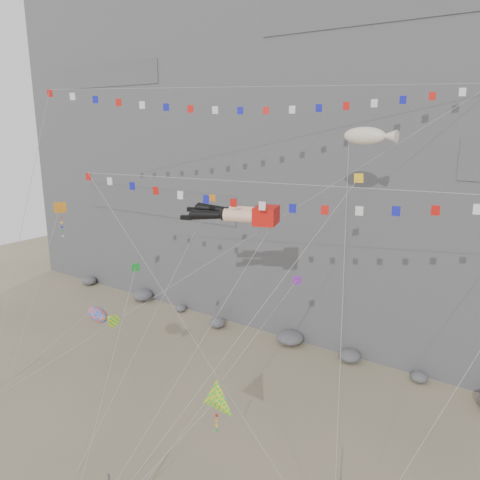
% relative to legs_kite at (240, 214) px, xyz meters
% --- Properties ---
extents(ground, '(120.00, 120.00, 0.00)m').
position_rel_legs_kite_xyz_m(ground, '(-1.86, -5.80, -14.63)').
color(ground, gray).
rests_on(ground, ground).
extents(cliff, '(80.00, 28.00, 50.00)m').
position_rel_legs_kite_xyz_m(cliff, '(-1.86, 26.20, 10.37)').
color(cliff, slate).
rests_on(cliff, ground).
extents(talus_boulders, '(60.00, 3.00, 1.20)m').
position_rel_legs_kite_xyz_m(talus_boulders, '(-1.86, 11.20, -14.03)').
color(talus_boulders, slate).
rests_on(talus_boulders, ground).
extents(legs_kite, '(6.81, 14.95, 20.14)m').
position_rel_legs_kite_xyz_m(legs_kite, '(0.00, 0.00, 0.00)').
color(legs_kite, red).
rests_on(legs_kite, ground).
extents(flag_banner_upper, '(29.70, 21.86, 31.00)m').
position_rel_legs_kite_xyz_m(flag_banner_upper, '(-1.88, 4.40, 8.52)').
color(flag_banner_upper, red).
rests_on(flag_banner_upper, ground).
extents(flag_banner_lower, '(29.79, 10.19, 20.37)m').
position_rel_legs_kite_xyz_m(flag_banner_lower, '(3.33, -0.72, 2.36)').
color(flag_banner_lower, red).
rests_on(flag_banner_lower, ground).
extents(harlequin_kite, '(2.63, 6.30, 15.42)m').
position_rel_legs_kite_xyz_m(harlequin_kite, '(-14.12, -4.08, -0.41)').
color(harlequin_kite, red).
rests_on(harlequin_kite, ground).
extents(fish_windsock, '(9.91, 5.25, 11.51)m').
position_rel_legs_kite_xyz_m(fish_windsock, '(-8.70, -5.48, -7.47)').
color(fish_windsock, '#F5500C').
rests_on(fish_windsock, ground).
extents(delta_kite, '(4.47, 6.97, 9.05)m').
position_rel_legs_kite_xyz_m(delta_kite, '(3.29, -7.08, -9.21)').
color(delta_kite, yellow).
rests_on(delta_kite, ground).
extents(blimp_windsock, '(6.76, 14.33, 24.35)m').
position_rel_legs_kite_xyz_m(blimp_windsock, '(6.33, 5.54, 5.10)').
color(blimp_windsock, beige).
rests_on(blimp_windsock, ground).
extents(small_kite_a, '(1.19, 14.31, 20.29)m').
position_rel_legs_kite_xyz_m(small_kite_a, '(-4.18, 2.08, 0.17)').
color(small_kite_a, orange).
rests_on(small_kite_a, ground).
extents(small_kite_b, '(4.37, 13.03, 16.52)m').
position_rel_legs_kite_xyz_m(small_kite_b, '(3.91, 0.83, -4.35)').
color(small_kite_b, purple).
rests_on(small_kite_b, ground).
extents(small_kite_c, '(2.28, 7.28, 13.14)m').
position_rel_legs_kite_xyz_m(small_kite_c, '(-4.92, -5.09, -3.49)').
color(small_kite_c, green).
rests_on(small_kite_c, ground).
extents(small_kite_d, '(8.11, 15.83, 24.16)m').
position_rel_legs_kite_xyz_m(small_kite_d, '(7.37, 1.48, 2.42)').
color(small_kite_d, yellow).
rests_on(small_kite_d, ground).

